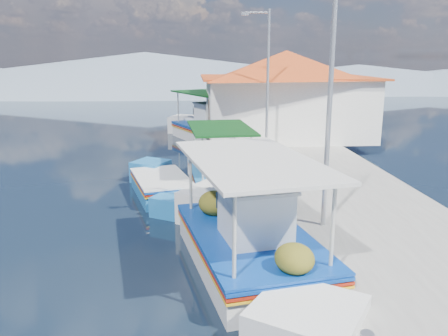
{
  "coord_description": "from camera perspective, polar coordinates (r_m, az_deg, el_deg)",
  "views": [
    {
      "loc": [
        1.39,
        -8.52,
        4.59
      ],
      "look_at": [
        2.31,
        4.85,
        1.3
      ],
      "focal_mm": 36.5,
      "sensor_mm": 36.0,
      "label": 1
    }
  ],
  "objects": [
    {
      "name": "ground",
      "position": [
        9.77,
        -12.04,
        -14.54
      ],
      "size": [
        160.0,
        160.0,
        0.0
      ],
      "primitive_type": "plane",
      "color": "black",
      "rests_on": "ground"
    },
    {
      "name": "quay",
      "position": [
        15.81,
        12.81,
        -2.5
      ],
      "size": [
        5.0,
        44.0,
        0.5
      ],
      "primitive_type": "cube",
      "color": "#9C9A91",
      "rests_on": "ground"
    },
    {
      "name": "bollards",
      "position": [
        14.52,
        5.76,
        -2.02
      ],
      "size": [
        0.2,
        17.2,
        0.3
      ],
      "color": "#A5A8AD",
      "rests_on": "quay"
    },
    {
      "name": "main_caique",
      "position": [
        10.36,
        3.29,
        -9.29
      ],
      "size": [
        3.49,
        8.23,
        2.76
      ],
      "rotation": [
        0.0,
        0.0,
        -0.2
      ],
      "color": "white",
      "rests_on": "ground"
    },
    {
      "name": "caique_green_canopy",
      "position": [
        16.09,
        -0.44,
        -1.41
      ],
      "size": [
        2.32,
        6.65,
        2.5
      ],
      "rotation": [
        0.0,
        0.0,
        -0.08
      ],
      "color": "white",
      "rests_on": "ground"
    },
    {
      "name": "caique_blue_hull",
      "position": [
        15.57,
        -7.7,
        -2.45
      ],
      "size": [
        2.61,
        5.43,
        1.0
      ],
      "rotation": [
        0.0,
        0.0,
        -0.26
      ],
      "color": "#1C6AAD",
      "rests_on": "ground"
    },
    {
      "name": "caique_far",
      "position": [
        25.8,
        -2.01,
        4.78
      ],
      "size": [
        4.69,
        7.75,
        2.97
      ],
      "rotation": [
        0.0,
        0.0,
        -0.42
      ],
      "color": "white",
      "rests_on": "ground"
    },
    {
      "name": "harbor_building",
      "position": [
        24.07,
        7.69,
        9.35
      ],
      "size": [
        10.49,
        10.49,
        4.4
      ],
      "color": "white",
      "rests_on": "quay"
    },
    {
      "name": "lamp_post_near",
      "position": [
        10.99,
        12.72,
        9.61
      ],
      "size": [
        1.21,
        0.14,
        6.0
      ],
      "color": "#A5A8AD",
      "rests_on": "quay"
    },
    {
      "name": "lamp_post_far",
      "position": [
        19.78,
        5.24,
        11.6
      ],
      "size": [
        1.21,
        0.14,
        6.0
      ],
      "color": "#A5A8AD",
      "rests_on": "quay"
    },
    {
      "name": "mountain_ridge",
      "position": [
        64.77,
        0.64,
        11.53
      ],
      "size": [
        171.4,
        96.0,
        5.5
      ],
      "color": "slate",
      "rests_on": "ground"
    }
  ]
}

